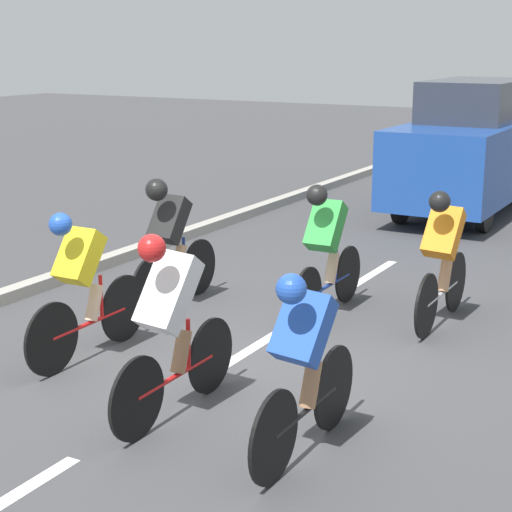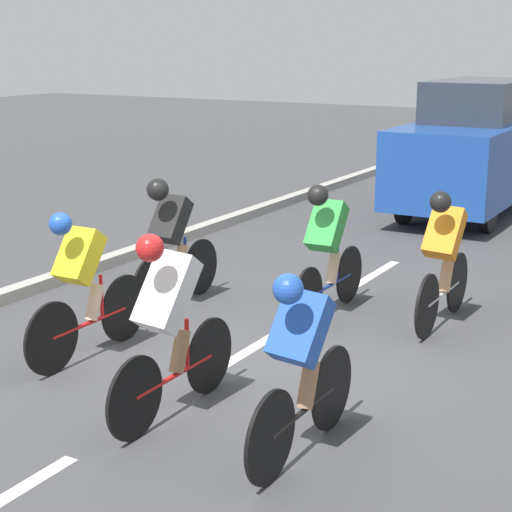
# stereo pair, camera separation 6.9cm
# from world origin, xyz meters

# --- Properties ---
(ground_plane) EXTENTS (60.00, 60.00, 0.00)m
(ground_plane) POSITION_xyz_m (0.00, 0.00, 0.00)
(ground_plane) COLOR #424244
(lane_stripe_mid) EXTENTS (0.12, 1.40, 0.01)m
(lane_stripe_mid) POSITION_xyz_m (0.00, -0.31, 0.00)
(lane_stripe_mid) COLOR white
(lane_stripe_mid) RESTS_ON ground
(lane_stripe_far) EXTENTS (0.12, 1.40, 0.01)m
(lane_stripe_far) POSITION_xyz_m (0.00, -3.51, 0.00)
(lane_stripe_far) COLOR white
(lane_stripe_far) RESTS_ON ground
(curb) EXTENTS (0.20, 27.49, 0.14)m
(curb) POSITION_xyz_m (3.20, -0.31, 0.07)
(curb) COLOR #A8A399
(curb) RESTS_ON ground
(cyclist_black) EXTENTS (0.32, 1.61, 1.48)m
(cyclist_black) POSITION_xyz_m (1.44, -1.10, 0.79)
(cyclist_black) COLOR black
(cyclist_black) RESTS_ON ground
(cyclist_blue) EXTENTS (0.36, 1.62, 1.43)m
(cyclist_blue) POSITION_xyz_m (-1.41, 1.37, 0.74)
(cyclist_blue) COLOR black
(cyclist_blue) RESTS_ON ground
(cyclist_orange) EXTENTS (0.34, 1.66, 1.46)m
(cyclist_orange) POSITION_xyz_m (-1.36, -1.94, 0.76)
(cyclist_orange) COLOR black
(cyclist_orange) RESTS_ON ground
(cyclist_white) EXTENTS (0.36, 1.67, 1.54)m
(cyclist_white) POSITION_xyz_m (-0.22, 1.28, 0.81)
(cyclist_white) COLOR black
(cyclist_white) RESTS_ON ground
(cyclist_green) EXTENTS (0.33, 1.70, 1.47)m
(cyclist_green) POSITION_xyz_m (-0.18, -1.64, 0.77)
(cyclist_green) COLOR black
(cyclist_green) RESTS_ON ground
(cyclist_yellow) EXTENTS (0.32, 1.69, 1.44)m
(cyclist_yellow) POSITION_xyz_m (1.22, 0.62, 0.74)
(cyclist_yellow) COLOR black
(cyclist_yellow) RESTS_ON ground
(support_car) EXTENTS (1.70, 4.59, 2.24)m
(support_car) POSITION_xyz_m (0.10, -8.10, 1.11)
(support_car) COLOR black
(support_car) RESTS_ON ground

